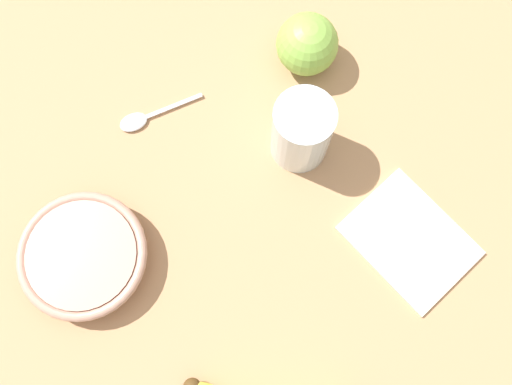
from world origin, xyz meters
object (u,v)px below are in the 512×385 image
teaspoon (139,120)px  ceramic_bowl (84,256)px  smoothie_glass (301,133)px  green_apple_fruit (307,44)px

teaspoon → ceramic_bowl: bearing=50.3°
ceramic_bowl → teaspoon: 18.42cm
smoothie_glass → ceramic_bowl: smoothie_glass is taller
green_apple_fruit → teaspoon: size_ratio=0.72×
smoothie_glass → green_apple_fruit: (7.63, -9.44, -0.88)cm
smoothie_glass → ceramic_bowl: 29.23cm
ceramic_bowl → teaspoon: ceramic_bowl is taller
green_apple_fruit → teaspoon: bearing=66.1°
smoothie_glass → ceramic_bowl: (8.43, 27.86, -2.66)cm
smoothie_glass → ceramic_bowl: bearing=73.2°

